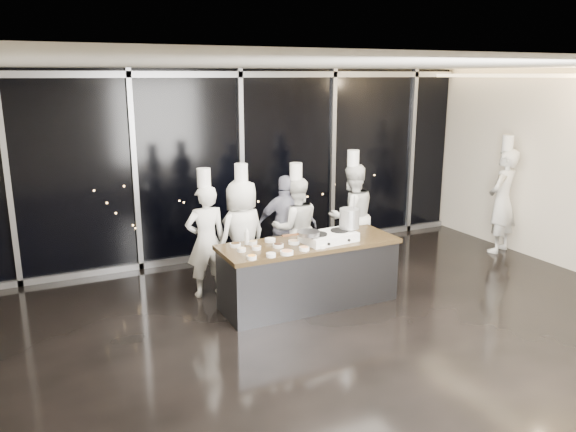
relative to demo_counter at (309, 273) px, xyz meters
name	(u,v)px	position (x,y,z in m)	size (l,w,h in m)	color
ground	(342,329)	(0.00, -0.90, -0.45)	(9.00, 9.00, 0.00)	black
room_shell	(359,150)	(0.18, -0.90, 1.79)	(9.02, 7.02, 3.21)	beige
window_wall	(241,165)	(0.00, 2.53, 1.14)	(8.90, 0.11, 3.20)	black
demo_counter	(309,273)	(0.00, 0.00, 0.00)	(2.46, 0.86, 0.90)	#343539
stove	(329,237)	(0.25, -0.10, 0.51)	(0.76, 0.52, 0.14)	white
frying_pan	(308,233)	(-0.09, -0.13, 0.61)	(0.55, 0.34, 0.05)	gray
stock_pot	(349,218)	(0.59, -0.06, 0.72)	(0.27, 0.27, 0.27)	#B3B4B6
prep_bowls	(282,246)	(-0.45, -0.09, 0.47)	(1.35, 0.75, 0.05)	white
squeeze_bottle	(247,237)	(-0.80, 0.26, 0.56)	(0.06, 0.06, 0.23)	silver
chef_far_left	(206,240)	(-1.16, 0.93, 0.38)	(0.59, 0.39, 1.85)	silver
chef_left	(242,235)	(-0.61, 0.92, 0.38)	(0.93, 0.75, 1.88)	silver
chef_center	(296,227)	(0.34, 1.09, 0.34)	(0.86, 0.73, 1.80)	silver
guest	(287,226)	(0.22, 1.17, 0.35)	(1.02, 0.69, 1.61)	#141539
chef_right	(352,215)	(1.38, 1.13, 0.41)	(0.84, 0.67, 1.93)	silver
chef_side	(502,200)	(4.20, 0.65, 0.49)	(0.79, 0.66, 2.09)	silver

